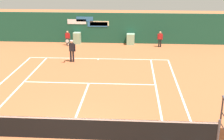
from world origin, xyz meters
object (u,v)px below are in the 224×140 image
ball_kid_right_post (68,37)px  ball_kid_centre_post (160,38)px  player_on_baseline (72,49)px  tennis_ball_near_service_line (29,79)px  tennis_ball_mid_court (181,124)px

ball_kid_right_post → ball_kid_centre_post: size_ratio=0.95×
ball_kid_right_post → ball_kid_centre_post: bearing=-173.7°
player_on_baseline → tennis_ball_near_service_line: 4.48m
player_on_baseline → ball_kid_right_post: (-1.32, 4.97, -0.22)m
ball_kid_centre_post → tennis_ball_near_service_line: size_ratio=20.36×
tennis_ball_mid_court → tennis_ball_near_service_line: 10.09m
ball_kid_right_post → ball_kid_centre_post: ball_kid_centre_post is taller
ball_kid_centre_post → tennis_ball_mid_court: size_ratio=20.36×
ball_kid_right_post → tennis_ball_mid_court: 16.27m
player_on_baseline → tennis_ball_mid_court: (6.65, -9.19, -0.95)m
ball_kid_right_post → tennis_ball_near_service_line: ball_kid_right_post is taller
ball_kid_centre_post → tennis_ball_near_service_line: 12.51m
player_on_baseline → ball_kid_right_post: player_on_baseline is taller
player_on_baseline → ball_kid_centre_post: bearing=-148.9°
ball_kid_right_post → tennis_ball_near_service_line: bearing=92.2°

